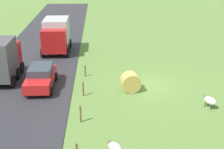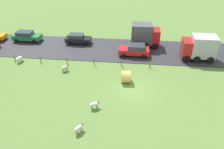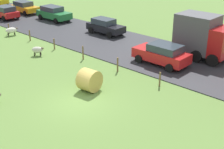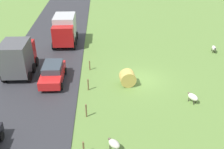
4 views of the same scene
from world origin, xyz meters
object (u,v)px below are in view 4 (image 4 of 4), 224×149
Objects in this scene: sheep_5 at (214,48)px; truck_2 at (18,57)px; sheep_0 at (114,144)px; sheep_3 at (193,97)px; hay_bale_0 at (128,78)px; car_0 at (53,73)px; truck_0 at (65,30)px.

truck_2 reaches higher than sheep_5.
sheep_3 is (-6.78, -5.06, 0.01)m from sheep_0.
hay_bale_0 is at bearing 32.20° from sheep_5.
hay_bale_0 is (-1.61, -8.02, 0.21)m from sheep_0.
car_0 is (5.34, -8.91, 0.41)m from sheep_0.
hay_bale_0 is 11.99m from truck_0.
sheep_0 is at bearing 50.20° from sheep_5.
hay_bale_0 is (5.16, -2.97, 0.20)m from sheep_3.
sheep_5 is at bearing -147.80° from hay_bale_0.
truck_0 is (6.79, -9.82, 1.14)m from hay_bale_0.
sheep_5 is 12.60m from hay_bale_0.
truck_2 is at bearing 11.70° from sheep_5.
truck_2 is 3.85m from car_0.
sheep_0 is 18.63m from truck_0.
truck_0 is 8.99m from car_0.
sheep_3 is 0.25× the size of truck_0.
sheep_0 is 0.24× the size of truck_2.
truck_2 is at bearing -18.93° from sheep_3.
sheep_0 is 13.65m from truck_2.
sheep_5 is at bearing -119.60° from sheep_3.
sheep_3 is 16.48m from truck_2.
sheep_5 is 0.28× the size of truck_2.
car_0 is (6.95, -0.89, 0.20)m from hay_bale_0.
sheep_3 is 0.77× the size of hay_bale_0.
sheep_5 is at bearing -161.69° from car_0.
truck_0 is (11.95, -12.79, 1.34)m from sheep_3.
truck_0 is at bearing -115.61° from truck_2.
sheep_3 is 0.26× the size of truck_2.
sheep_5 is 17.78m from truck_0.
truck_0 reaches higher than sheep_5.
sheep_3 is at bearing 161.07° from truck_2.
sheep_0 is 0.71× the size of hay_bale_0.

